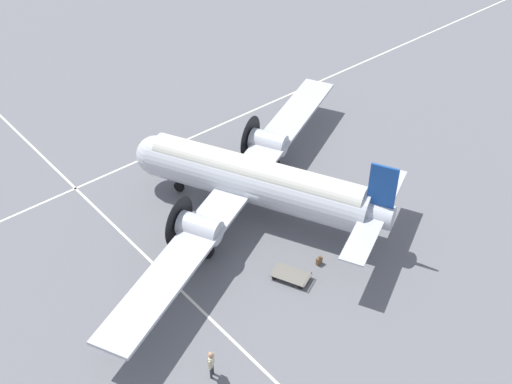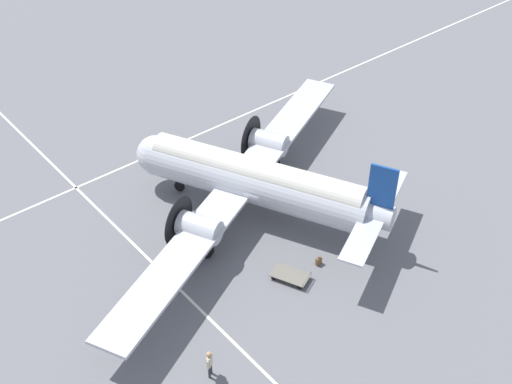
% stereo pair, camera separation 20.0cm
% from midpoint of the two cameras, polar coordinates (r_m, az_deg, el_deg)
% --- Properties ---
extents(ground_plane, '(300.00, 300.00, 0.00)m').
position_cam_midpoint_polar(ground_plane, '(39.84, 0.14, -1.91)').
color(ground_plane, slate).
extents(apron_line_eastwest, '(120.00, 0.16, 0.01)m').
position_cam_midpoint_polar(apron_line_eastwest, '(46.11, -7.60, 3.97)').
color(apron_line_eastwest, silver).
rests_on(apron_line_eastwest, ground_plane).
extents(apron_line_northsouth, '(0.16, 120.00, 0.01)m').
position_cam_midpoint_polar(apron_line_northsouth, '(36.76, -8.65, -6.61)').
color(apron_line_northsouth, silver).
rests_on(apron_line_northsouth, ground_plane).
extents(airliner_main, '(26.17, 16.94, 5.84)m').
position_cam_midpoint_polar(airliner_main, '(38.42, -0.44, 1.16)').
color(airliner_main, silver).
rests_on(airliner_main, ground_plane).
extents(crew_foreground, '(0.49, 0.38, 1.71)m').
position_cam_midpoint_polar(crew_foreground, '(30.83, -3.96, -14.80)').
color(crew_foreground, '#2D2D33').
rests_on(crew_foreground, ground_plane).
extents(suitcase_near_door, '(0.38, 0.16, 0.53)m').
position_cam_midpoint_polar(suitcase_near_door, '(36.52, 5.75, -6.13)').
color(suitcase_near_door, brown).
rests_on(suitcase_near_door, ground_plane).
extents(baggage_cart, '(1.89, 2.36, 0.56)m').
position_cam_midpoint_polar(baggage_cart, '(35.57, 3.24, -7.39)').
color(baggage_cart, '#6B665B').
rests_on(baggage_cart, ground_plane).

